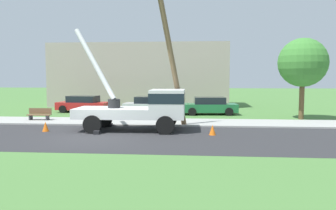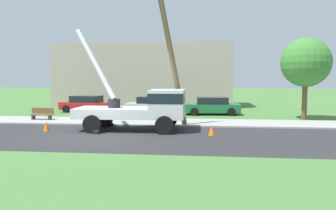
% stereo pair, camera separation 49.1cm
% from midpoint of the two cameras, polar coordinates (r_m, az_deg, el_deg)
% --- Properties ---
extents(ground_plane, '(120.00, 120.00, 0.00)m').
position_cam_midpoint_polar(ground_plane, '(29.54, -4.47, -1.19)').
color(ground_plane, '#477538').
extents(road_asphalt, '(80.00, 7.51, 0.01)m').
position_cam_midpoint_polar(road_asphalt, '(18.01, -11.68, -5.17)').
color(road_asphalt, '#2B2B2D').
rests_on(road_asphalt, ground).
extents(sidewalk_strip, '(80.00, 3.40, 0.10)m').
position_cam_midpoint_polar(sidewalk_strip, '(23.19, -7.51, -2.76)').
color(sidewalk_strip, '#9E9E99').
rests_on(sidewalk_strip, ground).
extents(utility_truck, '(6.79, 3.20, 5.98)m').
position_cam_midpoint_polar(utility_truck, '(19.37, -3.20, -0.18)').
color(utility_truck, silver).
rests_on(utility_truck, ground).
extents(leaning_utility_pole, '(2.36, 2.02, 8.83)m').
position_cam_midpoint_polar(leaning_utility_pole, '(20.53, 1.17, 8.85)').
color(leaning_utility_pole, brown).
rests_on(leaning_utility_pole, ground).
extents(traffic_cone_ahead, '(0.36, 0.36, 0.56)m').
position_cam_midpoint_polar(traffic_cone_ahead, '(18.08, 8.13, -4.19)').
color(traffic_cone_ahead, orange).
rests_on(traffic_cone_ahead, ground).
extents(traffic_cone_behind, '(0.36, 0.36, 0.56)m').
position_cam_midpoint_polar(traffic_cone_behind, '(20.43, -19.12, -3.37)').
color(traffic_cone_behind, orange).
rests_on(traffic_cone_behind, ground).
extents(parked_sedan_red, '(4.55, 2.29, 1.42)m').
position_cam_midpoint_polar(parked_sedan_red, '(30.27, -13.08, 0.20)').
color(parked_sedan_red, '#B21E1E').
rests_on(parked_sedan_red, ground).
extents(parked_sedan_silver, '(4.47, 2.13, 1.42)m').
position_cam_midpoint_polar(parked_sedan_silver, '(28.21, -2.02, -0.01)').
color(parked_sedan_silver, '#B7B7BF').
rests_on(parked_sedan_silver, ground).
extents(parked_sedan_green, '(4.52, 2.22, 1.42)m').
position_cam_midpoint_polar(parked_sedan_green, '(27.70, 7.91, -0.14)').
color(parked_sedan_green, '#1E6638').
rests_on(parked_sedan_green, ground).
extents(park_bench, '(1.60, 0.45, 0.90)m').
position_cam_midpoint_polar(park_bench, '(25.11, -19.90, -1.47)').
color(park_bench, brown).
rests_on(park_bench, ground).
extents(roadside_tree_near, '(3.48, 3.48, 5.82)m').
position_cam_midpoint_polar(roadside_tree_near, '(26.09, 22.66, 6.58)').
color(roadside_tree_near, brown).
rests_on(roadside_tree_near, ground).
extents(lowrise_building_backdrop, '(18.00, 6.00, 6.40)m').
position_cam_midpoint_polar(lowrise_building_backdrop, '(36.06, -3.55, 5.01)').
color(lowrise_building_backdrop, '#A5998C').
rests_on(lowrise_building_backdrop, ground).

